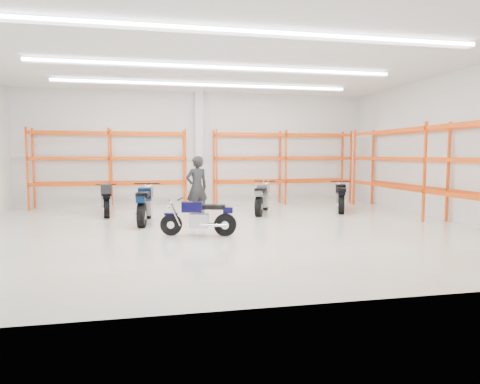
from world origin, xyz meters
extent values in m
plane|color=beige|center=(0.00, 0.00, 0.00)|extent=(14.00, 14.00, 0.00)
cube|color=silver|center=(0.00, 6.00, 2.25)|extent=(14.00, 0.02, 4.50)
cube|color=silver|center=(0.00, -6.00, 2.25)|extent=(14.00, 0.02, 4.50)
cube|color=silver|center=(7.00, 0.00, 2.25)|extent=(0.02, 12.00, 4.50)
cube|color=white|center=(0.00, 0.00, 4.50)|extent=(14.00, 12.00, 0.02)
cube|color=white|center=(0.00, -3.00, 4.40)|extent=(10.00, 0.22, 0.10)
cube|color=white|center=(0.00, 0.50, 4.40)|extent=(10.00, 0.22, 0.10)
cube|color=white|center=(0.00, 3.50, 4.40)|extent=(10.00, 0.22, 0.10)
cylinder|color=black|center=(-1.42, -0.60, 0.27)|extent=(0.55, 0.24, 0.54)
cylinder|color=black|center=(-0.10, -0.94, 0.28)|extent=(0.59, 0.30, 0.56)
cylinder|color=silver|center=(-1.42, -0.60, 0.27)|extent=(0.21, 0.17, 0.18)
cylinder|color=silver|center=(-0.10, -0.94, 0.28)|extent=(0.24, 0.23, 0.20)
cube|color=#0C0A38|center=(-1.42, -0.60, 0.54)|extent=(0.35, 0.21, 0.05)
cube|color=#B7B7BC|center=(-0.73, -0.78, 0.38)|extent=(0.54, 0.44, 0.34)
cube|color=#A5A5AA|center=(-0.40, -0.87, 0.29)|extent=(0.64, 0.27, 0.07)
cube|color=#0C0A38|center=(-0.89, -0.74, 0.73)|extent=(0.57, 0.43, 0.25)
cube|color=black|center=(-0.40, -0.87, 0.73)|extent=(0.65, 0.41, 0.11)
cube|color=#0C0A38|center=(-0.03, -0.96, 0.65)|extent=(0.28, 0.25, 0.15)
cylinder|color=black|center=(-1.19, -0.66, 0.93)|extent=(0.19, 0.62, 0.03)
sphere|color=silver|center=(-1.45, -0.59, 0.78)|extent=(0.17, 0.17, 0.17)
cylinder|color=silver|center=(-0.40, -1.02, 0.29)|extent=(0.68, 0.25, 0.08)
cylinder|color=black|center=(-3.45, 4.24, 0.29)|extent=(0.17, 0.59, 0.58)
cylinder|color=black|center=(-3.30, 2.79, 0.30)|extent=(0.23, 0.62, 0.60)
cylinder|color=silver|center=(-3.45, 4.24, 0.29)|extent=(0.15, 0.21, 0.19)
cylinder|color=silver|center=(-3.30, 2.79, 0.30)|extent=(0.21, 0.23, 0.21)
cube|color=black|center=(-3.45, 4.24, 0.58)|extent=(0.18, 0.36, 0.06)
cube|color=#B7B7BC|center=(-3.37, 3.49, 0.41)|extent=(0.40, 0.54, 0.37)
cube|color=#A5A5AA|center=(-3.34, 3.12, 0.31)|extent=(0.18, 0.69, 0.08)
cube|color=black|center=(-3.39, 3.66, 0.78)|extent=(0.38, 0.57, 0.27)
cube|color=black|center=(-3.34, 3.12, 0.78)|extent=(0.35, 0.67, 0.12)
cube|color=black|center=(-3.29, 2.72, 0.70)|extent=(0.24, 0.27, 0.16)
cylinder|color=black|center=(-3.42, 3.99, 0.99)|extent=(0.68, 0.10, 0.03)
sphere|color=silver|center=(-3.45, 4.28, 0.83)|extent=(0.18, 0.18, 0.18)
cylinder|color=silver|center=(-3.49, 3.07, 0.31)|extent=(0.16, 0.73, 0.09)
cube|color=black|center=(-3.28, 2.60, 0.95)|extent=(0.37, 0.40, 0.29)
cylinder|color=black|center=(-1.99, 2.39, 0.33)|extent=(0.20, 0.68, 0.67)
cylinder|color=black|center=(-2.17, 0.73, 0.34)|extent=(0.27, 0.71, 0.69)
cylinder|color=silver|center=(-1.99, 2.39, 0.33)|extent=(0.18, 0.24, 0.22)
cylinder|color=silver|center=(-2.17, 0.73, 0.34)|extent=(0.25, 0.27, 0.24)
cube|color=#0A1F44|center=(-1.99, 2.39, 0.67)|extent=(0.21, 0.42, 0.07)
cube|color=#B7B7BC|center=(-2.08, 1.52, 0.47)|extent=(0.46, 0.62, 0.42)
cube|color=#A5A5AA|center=(-2.13, 1.11, 0.36)|extent=(0.22, 0.79, 0.09)
cube|color=#0A1F44|center=(-2.06, 1.72, 0.89)|extent=(0.44, 0.66, 0.31)
cube|color=black|center=(-2.13, 1.11, 0.89)|extent=(0.41, 0.76, 0.13)
cube|color=#0A1F44|center=(-2.18, 0.64, 0.80)|extent=(0.27, 0.31, 0.18)
cylinder|color=black|center=(-2.02, 2.10, 1.13)|extent=(0.78, 0.12, 0.04)
sphere|color=silver|center=(-1.98, 2.43, 0.95)|extent=(0.21, 0.21, 0.21)
cylinder|color=silver|center=(-2.31, 1.08, 0.36)|extent=(0.19, 0.84, 0.10)
cylinder|color=black|center=(2.15, 3.54, 0.32)|extent=(0.37, 0.64, 0.64)
cylinder|color=black|center=(1.53, 2.07, 0.33)|extent=(0.43, 0.68, 0.66)
cylinder|color=silver|center=(2.15, 3.54, 0.32)|extent=(0.22, 0.25, 0.21)
cylinder|color=silver|center=(1.53, 2.07, 0.33)|extent=(0.29, 0.30, 0.23)
cube|color=gray|center=(2.15, 3.54, 0.64)|extent=(0.30, 0.41, 0.06)
cube|color=#B7B7BC|center=(1.83, 2.77, 0.45)|extent=(0.57, 0.66, 0.40)
cube|color=#A5A5AA|center=(1.67, 2.40, 0.34)|extent=(0.41, 0.73, 0.08)
cube|color=gray|center=(1.90, 2.95, 0.85)|extent=(0.57, 0.69, 0.30)
cube|color=black|center=(1.67, 2.40, 0.85)|extent=(0.57, 0.77, 0.13)
cube|color=gray|center=(1.49, 1.99, 0.76)|extent=(0.32, 0.35, 0.17)
cylinder|color=black|center=(2.04, 3.28, 1.08)|extent=(0.70, 0.33, 0.04)
sphere|color=silver|center=(2.17, 3.58, 0.91)|extent=(0.20, 0.20, 0.20)
cylinder|color=silver|center=(1.50, 2.43, 0.34)|extent=(0.40, 0.77, 0.10)
cylinder|color=black|center=(5.02, 3.52, 0.30)|extent=(0.35, 0.61, 0.61)
cylinder|color=black|center=(4.43, 2.11, 0.31)|extent=(0.41, 0.65, 0.63)
cylinder|color=silver|center=(5.02, 3.52, 0.30)|extent=(0.21, 0.24, 0.20)
cylinder|color=silver|center=(4.43, 2.11, 0.31)|extent=(0.27, 0.28, 0.22)
cube|color=black|center=(5.02, 3.52, 0.61)|extent=(0.28, 0.40, 0.06)
cube|color=#B7B7BC|center=(4.71, 2.78, 0.43)|extent=(0.54, 0.63, 0.39)
cube|color=#A5A5AA|center=(4.56, 2.43, 0.32)|extent=(0.39, 0.70, 0.08)
cube|color=black|center=(4.78, 2.95, 0.81)|extent=(0.54, 0.66, 0.28)
cube|color=black|center=(4.56, 2.43, 0.81)|extent=(0.54, 0.74, 0.12)
cube|color=black|center=(4.40, 2.03, 0.73)|extent=(0.31, 0.33, 0.16)
cylinder|color=black|center=(4.92, 3.27, 1.04)|extent=(0.67, 0.31, 0.04)
sphere|color=silver|center=(5.03, 3.55, 0.87)|extent=(0.19, 0.19, 0.19)
cylinder|color=silver|center=(4.40, 2.45, 0.32)|extent=(0.38, 0.74, 0.09)
imported|color=black|center=(-0.50, 1.96, 0.99)|extent=(0.84, 0.68, 1.98)
cube|color=white|center=(0.00, 5.82, 2.25)|extent=(0.32, 0.32, 4.50)
cube|color=#DB3D09|center=(-6.20, 5.88, 1.50)|extent=(0.07, 0.07, 3.00)
cube|color=#DB3D09|center=(-6.20, 5.08, 1.50)|extent=(0.07, 0.07, 3.00)
cube|color=#DB3D09|center=(-3.40, 5.88, 1.50)|extent=(0.07, 0.07, 3.00)
cube|color=#DB3D09|center=(-3.40, 5.08, 1.50)|extent=(0.07, 0.07, 3.00)
cube|color=#DB3D09|center=(-0.60, 5.88, 1.50)|extent=(0.07, 0.07, 3.00)
cube|color=#DB3D09|center=(-0.60, 5.08, 1.50)|extent=(0.07, 0.07, 3.00)
cube|color=#DB3D09|center=(-3.40, 5.88, 0.94)|extent=(5.60, 0.07, 0.12)
cube|color=#DB3D09|center=(-3.40, 5.08, 0.94)|extent=(5.60, 0.07, 0.12)
cube|color=#DB3D09|center=(-3.40, 5.88, 1.88)|extent=(5.60, 0.07, 0.12)
cube|color=#DB3D09|center=(-3.40, 5.08, 1.88)|extent=(5.60, 0.07, 0.12)
cube|color=#DB3D09|center=(-3.40, 5.88, 2.81)|extent=(5.60, 0.07, 0.12)
cube|color=#DB3D09|center=(-3.40, 5.08, 2.81)|extent=(5.60, 0.07, 0.12)
cube|color=#DB3D09|center=(0.60, 5.88, 1.50)|extent=(0.07, 0.07, 3.00)
cube|color=#DB3D09|center=(0.60, 5.08, 1.50)|extent=(0.07, 0.07, 3.00)
cube|color=#DB3D09|center=(3.40, 5.88, 1.50)|extent=(0.07, 0.07, 3.00)
cube|color=#DB3D09|center=(3.40, 5.08, 1.50)|extent=(0.07, 0.07, 3.00)
cube|color=#DB3D09|center=(6.20, 5.88, 1.50)|extent=(0.07, 0.07, 3.00)
cube|color=#DB3D09|center=(6.20, 5.08, 1.50)|extent=(0.07, 0.07, 3.00)
cube|color=#DB3D09|center=(3.40, 5.88, 0.94)|extent=(5.60, 0.07, 0.12)
cube|color=#DB3D09|center=(3.40, 5.08, 0.94)|extent=(5.60, 0.07, 0.12)
cube|color=#DB3D09|center=(3.40, 5.88, 1.88)|extent=(5.60, 0.07, 0.12)
cube|color=#DB3D09|center=(3.40, 5.08, 1.88)|extent=(5.60, 0.07, 0.12)
cube|color=#DB3D09|center=(3.40, 5.88, 2.81)|extent=(5.60, 0.07, 0.12)
cube|color=#DB3D09|center=(3.40, 5.08, 2.81)|extent=(5.60, 0.07, 0.12)
cube|color=#DB3D09|center=(6.88, 0.00, 1.50)|extent=(0.07, 0.07, 3.00)
cube|color=#DB3D09|center=(6.08, 0.00, 1.50)|extent=(0.07, 0.07, 3.00)
cube|color=#DB3D09|center=(6.88, 4.50, 1.50)|extent=(0.07, 0.07, 3.00)
cube|color=#DB3D09|center=(6.08, 4.50, 1.50)|extent=(0.07, 0.07, 3.00)
cube|color=#DB3D09|center=(6.88, 0.00, 0.94)|extent=(0.07, 9.00, 0.12)
cube|color=#DB3D09|center=(6.08, 0.00, 0.94)|extent=(0.07, 9.00, 0.12)
cube|color=#DB3D09|center=(6.88, 0.00, 1.88)|extent=(0.07, 9.00, 0.12)
cube|color=#DB3D09|center=(6.08, 0.00, 1.88)|extent=(0.07, 9.00, 0.12)
cube|color=#DB3D09|center=(6.88, 0.00, 2.81)|extent=(0.07, 9.00, 0.12)
cube|color=#DB3D09|center=(6.08, 0.00, 2.81)|extent=(0.07, 9.00, 0.12)
camera|label=1|loc=(-1.88, -11.33, 2.03)|focal=32.00mm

